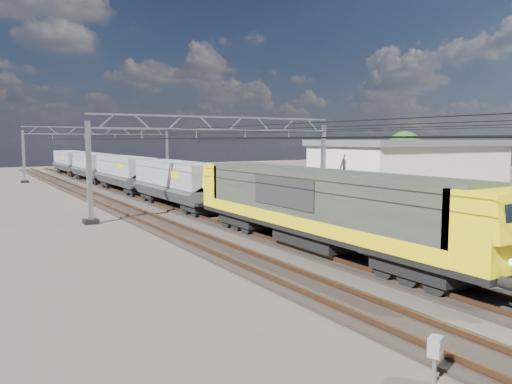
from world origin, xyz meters
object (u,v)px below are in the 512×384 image
catenary_gantry_mid (222,160)px  industrial_shed (409,167)px  hopper_wagon_third (92,165)px  trackside_cabinet (435,348)px  hopper_wagon_mid (125,171)px  locomotive (317,204)px  tree_far (408,150)px  catenary_gantry_far (100,151)px  hopper_wagon_fourth (70,161)px  hopper_wagon_lead (177,181)px

catenary_gantry_mid → industrial_shed: bearing=5.2°
hopper_wagon_third → industrial_shed: 38.52m
trackside_cabinet → hopper_wagon_mid: bearing=57.9°
locomotive → hopper_wagon_mid: bearing=90.0°
catenary_gantry_mid → industrial_shed: 22.12m
hopper_wagon_mid → tree_far: size_ratio=2.01×
trackside_cabinet → catenary_gantry_far: bearing=58.3°
hopper_wagon_fourth → hopper_wagon_third: bearing=-90.0°
locomotive → tree_far: bearing=36.3°
hopper_wagon_mid → tree_far: bearing=-14.1°
catenary_gantry_mid → hopper_wagon_third: bearing=93.6°
trackside_cabinet → hopper_wagon_lead: bearing=54.4°
hopper_wagon_third → trackside_cabinet: (-5.82, -57.83, -1.43)m
catenary_gantry_far → hopper_wagon_mid: catenary_gantry_far is taller
locomotive → hopper_wagon_mid: locomotive is taller
locomotive → trackside_cabinet: size_ratio=19.78×
hopper_wagon_lead → industrial_shed: size_ratio=0.70×
locomotive → hopper_wagon_fourth: (-0.00, 60.30, -0.09)m
hopper_wagon_fourth → trackside_cabinet: bearing=-94.6°
catenary_gantry_mid → hopper_wagon_third: catenary_gantry_mid is taller
hopper_wagon_mid → industrial_shed: 28.81m
catenary_gantry_mid → trackside_cabinet: 27.05m
catenary_gantry_mid → hopper_wagon_fourth: (-2.00, 46.32, -1.67)m
trackside_cabinet → hopper_wagon_third: bearing=59.8°
hopper_wagon_fourth → industrial_shed: bearing=-61.6°
tree_far → hopper_wagon_mid: bearing=165.9°
catenary_gantry_far → industrial_shed: bearing=-57.1°
hopper_wagon_third → locomotive: bearing=-90.0°
locomotive → tree_far: 40.15m
hopper_wagon_third → trackside_cabinet: bearing=-95.8°
hopper_wagon_third → trackside_cabinet: hopper_wagon_third is taller
hopper_wagon_lead → hopper_wagon_fourth: (0.00, 42.60, 0.00)m
locomotive → hopper_wagon_third: bearing=90.0°
tree_far → catenary_gantry_far: bearing=139.2°
trackside_cabinet → tree_far: bearing=18.5°
hopper_wagon_mid → industrial_shed: size_ratio=0.70×
hopper_wagon_third → hopper_wagon_fourth: (0.00, 14.20, 0.00)m
catenary_gantry_far → tree_far: 40.08m
trackside_cabinet → industrial_shed: industrial_shed is taller
hopper_wagon_mid → trackside_cabinet: bearing=-97.6°
catenary_gantry_mid → tree_far: catenary_gantry_mid is taller
catenary_gantry_far → hopper_wagon_fourth: bearing=101.0°
catenary_gantry_far → industrial_shed: 40.51m
catenary_gantry_mid → trackside_cabinet: catenary_gantry_mid is taller
catenary_gantry_far → hopper_wagon_fourth: catenary_gantry_far is taller
catenary_gantry_far → industrial_shed: size_ratio=1.07×
hopper_wagon_third → hopper_wagon_fourth: same height
tree_far → locomotive: bearing=-143.7°
hopper_wagon_lead → catenary_gantry_far: bearing=86.5°
hopper_wagon_fourth → catenary_gantry_mid: bearing=-87.5°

